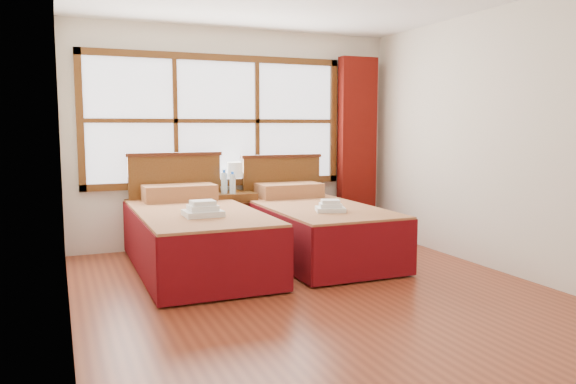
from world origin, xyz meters
name	(u,v)px	position (x,y,z in m)	size (l,w,h in m)	color
floor	(314,291)	(0.00, 0.00, 0.00)	(4.50, 4.50, 0.00)	brown
wall_back	(236,138)	(0.00, 2.25, 1.30)	(4.00, 4.00, 0.00)	silver
wall_left	(63,146)	(-2.00, 0.00, 1.30)	(4.50, 4.50, 0.00)	silver
wall_right	(498,140)	(2.00, 0.00, 1.30)	(4.50, 4.50, 0.00)	silver
window	(217,121)	(-0.25, 2.21, 1.50)	(3.16, 0.06, 1.56)	white
curtain	(357,147)	(1.60, 2.11, 1.17)	(0.50, 0.16, 2.30)	#65100A
bed_left	(195,235)	(-0.78, 1.20, 0.35)	(1.17, 2.26, 1.14)	#441D0E
bed_right	(314,227)	(0.55, 1.20, 0.33)	(1.12, 2.17, 1.09)	#441D0E
nightstand	(233,220)	(-0.14, 1.99, 0.33)	(0.50, 0.49, 0.66)	#583213
towels_left	(203,210)	(-0.81, 0.73, 0.67)	(0.35, 0.31, 0.15)	white
towels_right	(330,207)	(0.49, 0.68, 0.63)	(0.35, 0.33, 0.12)	white
lamp	(235,171)	(-0.07, 2.09, 0.91)	(0.18, 0.18, 0.35)	#B38439
bottle_near	(224,183)	(-0.25, 1.95, 0.79)	(0.07, 0.07, 0.28)	silver
bottle_far	(232,184)	(-0.17, 1.88, 0.78)	(0.07, 0.07, 0.26)	silver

